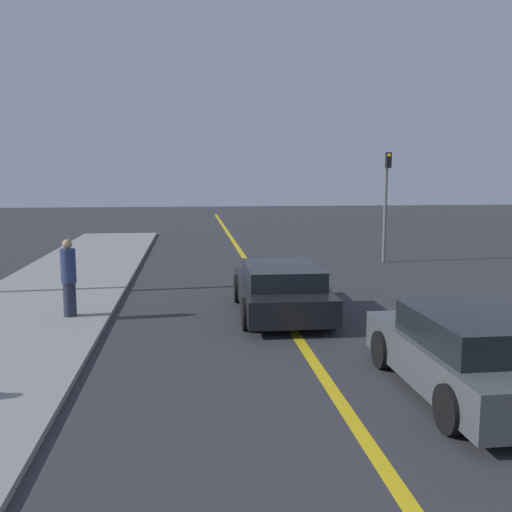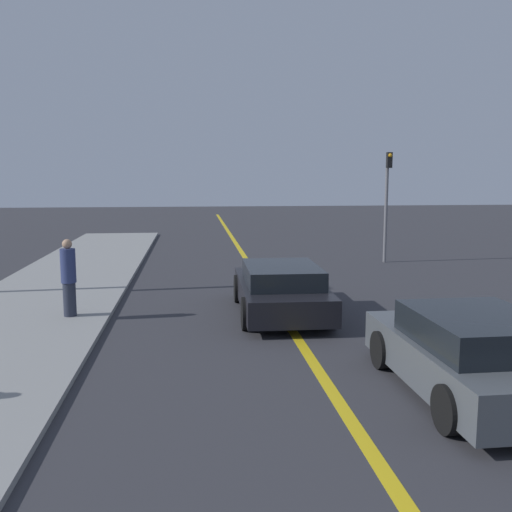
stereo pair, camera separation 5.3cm
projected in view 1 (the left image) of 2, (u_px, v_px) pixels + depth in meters
The scene contains 6 objects.
road_center_line at pixel (262, 284), 16.62m from camera, with size 0.20×60.00×0.01m.
sidewalk_left at pixel (44, 300), 14.29m from camera, with size 3.76×32.60×0.10m.
car_near_right_lane at pixel (474, 354), 8.22m from camera, with size 2.04×3.94×1.23m.
car_ahead_center at pixel (281, 289), 12.99m from camera, with size 2.02×4.26×1.16m.
pedestrian_mid_group at pixel (69, 278), 12.36m from camera, with size 0.32×0.32×1.69m.
traffic_light at pixel (386, 195), 20.52m from camera, with size 0.18×0.40×3.96m.
Camera 1 is at (-2.06, 1.79, 3.16)m, focal length 40.00 mm.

